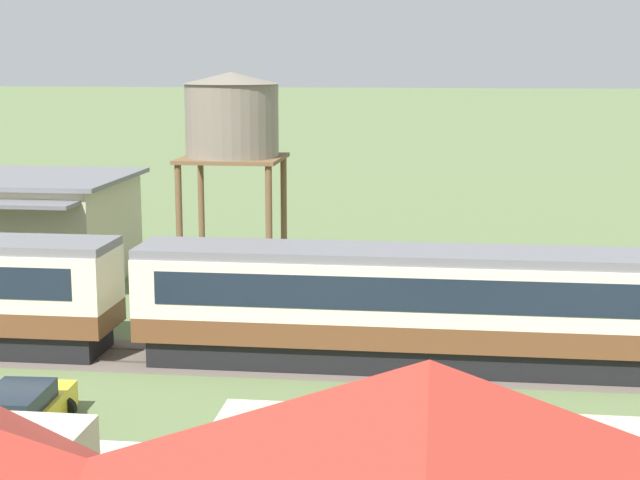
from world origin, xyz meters
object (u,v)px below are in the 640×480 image
at_px(water_tower, 232,119).
at_px(passenger_train, 466,304).
at_px(parked_car_yellow, 19,415).
at_px(station_building, 14,228).

bearing_deg(water_tower, passenger_train, -46.67).
bearing_deg(parked_car_yellow, water_tower, -9.48).
bearing_deg(passenger_train, station_building, 152.22).
xyz_separation_m(water_tower, parked_car_yellow, (-2.00, -17.83, -6.71)).
bearing_deg(parked_car_yellow, station_building, 21.27).
distance_m(station_building, water_tower, 11.25).
xyz_separation_m(passenger_train, station_building, (-19.92, 10.50, 0.24)).
xyz_separation_m(passenger_train, parked_car_yellow, (-11.82, -7.42, -1.53)).
xyz_separation_m(station_building, water_tower, (10.11, -0.09, 4.94)).
height_order(station_building, water_tower, water_tower).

